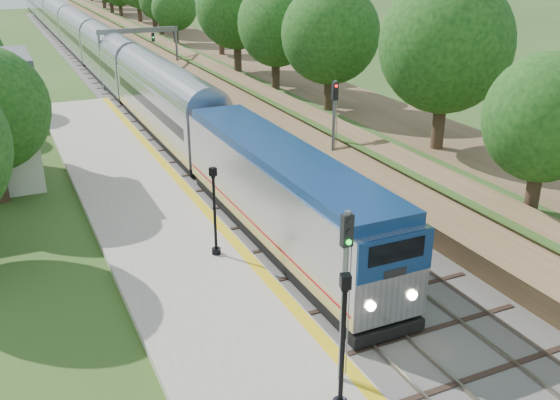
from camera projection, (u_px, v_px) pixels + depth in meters
name	position (u px, v px, depth m)	size (l,w,h in m)	color
trackbed	(128.00, 79.00, 70.44)	(9.50, 170.00, 0.28)	#4C4944
platform	(173.00, 248.00, 30.60)	(6.40, 68.00, 0.38)	gray
yellow_stripe	(227.00, 234.00, 31.63)	(0.55, 68.00, 0.01)	gold
embankment	(198.00, 57.00, 72.99)	(10.64, 170.00, 11.70)	brown
signal_gantry	(138.00, 42.00, 64.63)	(8.40, 0.38, 6.20)	slate
trees_behind_platform	(23.00, 153.00, 30.56)	(7.82, 53.32, 7.21)	#332316
train	(81.00, 38.00, 84.95)	(3.22, 150.85, 4.73)	black
lamppost_mid	(342.00, 352.00, 18.84)	(0.47, 0.47, 4.80)	black
lamppost_far	(215.00, 216.00, 28.87)	(0.43, 0.43, 4.33)	black
signal_platform	(345.00, 280.00, 19.58)	(0.36, 0.29, 6.16)	slate
signal_farside	(334.00, 123.00, 37.27)	(0.36, 0.29, 6.57)	slate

